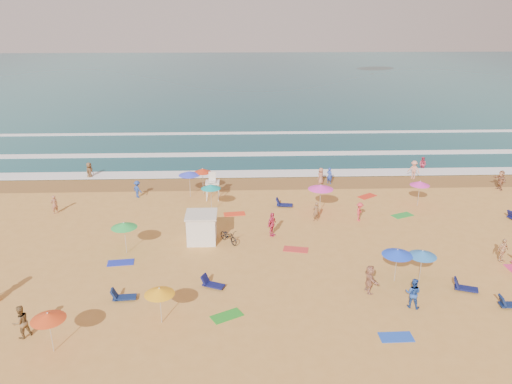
{
  "coord_description": "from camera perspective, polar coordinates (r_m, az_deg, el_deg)",
  "views": [
    {
      "loc": [
        -3.57,
        -32.23,
        15.79
      ],
      "look_at": [
        -2.17,
        6.0,
        1.5
      ],
      "focal_mm": 35.0,
      "sensor_mm": 36.0,
      "label": 1
    }
  ],
  "objects": [
    {
      "name": "loungers",
      "position": [
        33.25,
        10.77,
        -7.94
      ],
      "size": [
        50.22,
        16.02,
        0.34
      ],
      "color": "#101951",
      "rests_on": "ground"
    },
    {
      "name": "cabana",
      "position": [
        35.67,
        -6.22,
        -4.14
      ],
      "size": [
        2.0,
        2.0,
        2.0
      ],
      "primitive_type": "cube",
      "color": "white",
      "rests_on": "ground"
    },
    {
      "name": "wet_sand",
      "position": [
        47.57,
        2.32,
        1.09
      ],
      "size": [
        220.0,
        220.0,
        0.0
      ],
      "primitive_type": "plane",
      "color": "olive",
      "rests_on": "ground"
    },
    {
      "name": "towels",
      "position": [
        34.89,
        7.59,
        -6.6
      ],
      "size": [
        43.49,
        21.61,
        0.03
      ],
      "color": "#B71648",
      "rests_on": "ground"
    },
    {
      "name": "bicycle",
      "position": [
        35.52,
        -3.15,
        -5.05
      ],
      "size": [
        1.66,
        1.9,
        0.99
      ],
      "primitive_type": "imported",
      "rotation": [
        0.0,
        0.0,
        0.65
      ],
      "color": "black",
      "rests_on": "ground"
    },
    {
      "name": "cabana_roof",
      "position": [
        35.25,
        -6.29,
        -2.57
      ],
      "size": [
        2.2,
        2.2,
        0.12
      ],
      "primitive_type": "cube",
      "color": "silver",
      "rests_on": "cabana"
    },
    {
      "name": "lifeguard_stand",
      "position": [
        43.29,
        -4.99,
        0.5
      ],
      "size": [
        1.2,
        1.2,
        2.1
      ],
      "primitive_type": null,
      "color": "white",
      "rests_on": "ground"
    },
    {
      "name": "beach_umbrellas",
      "position": [
        34.37,
        0.72,
        -2.97
      ],
      "size": [
        57.6,
        23.07,
        0.75
      ],
      "color": "#1639C1",
      "rests_on": "ground"
    },
    {
      "name": "surf_foam",
      "position": [
        55.91,
        1.65,
        4.18
      ],
      "size": [
        200.0,
        18.7,
        0.05
      ],
      "color": "white",
      "rests_on": "ground"
    },
    {
      "name": "beachgoers",
      "position": [
        38.96,
        6.32,
        -2.23
      ],
      "size": [
        39.46,
        27.74,
        2.09
      ],
      "color": "brown",
      "rests_on": "ground"
    },
    {
      "name": "ocean",
      "position": [
        117.35,
        -0.34,
        12.75
      ],
      "size": [
        220.0,
        140.0,
        0.18
      ],
      "primitive_type": "cube",
      "color": "#0C4756",
      "rests_on": "ground"
    },
    {
      "name": "ground",
      "position": [
        36.07,
        3.81,
        -5.53
      ],
      "size": [
        220.0,
        220.0,
        0.0
      ],
      "primitive_type": "plane",
      "color": "gold",
      "rests_on": "ground"
    }
  ]
}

